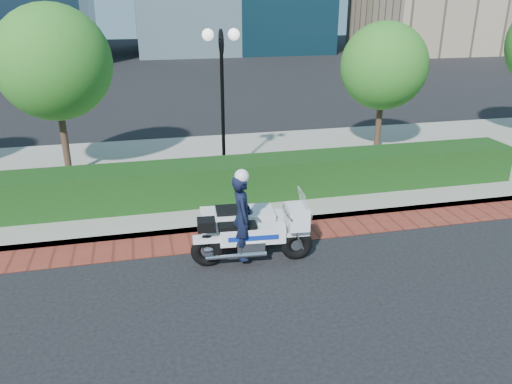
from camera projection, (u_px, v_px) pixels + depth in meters
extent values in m
plane|color=black|center=(219.00, 275.00, 9.91)|extent=(120.00, 120.00, 0.00)
cube|color=maroon|center=(209.00, 241.00, 11.27)|extent=(60.00, 1.00, 0.01)
cube|color=gray|center=(188.00, 173.00, 15.32)|extent=(60.00, 8.00, 0.15)
cube|color=black|center=(196.00, 182.00, 12.93)|extent=(18.00, 1.20, 1.00)
cylinder|color=black|center=(224.00, 173.00, 14.72)|extent=(0.30, 0.30, 0.30)
cylinder|color=black|center=(223.00, 111.00, 14.04)|extent=(0.10, 0.10, 3.70)
cylinder|color=black|center=(221.00, 42.00, 13.37)|extent=(0.04, 0.70, 0.70)
sphere|color=white|center=(208.00, 35.00, 13.22)|extent=(0.32, 0.32, 0.32)
sphere|color=white|center=(234.00, 34.00, 13.37)|extent=(0.32, 0.32, 0.32)
cylinder|color=#332319|center=(65.00, 140.00, 14.61)|extent=(0.20, 0.20, 2.17)
sphere|color=#1D5A16|center=(53.00, 63.00, 13.80)|extent=(3.20, 3.20, 3.20)
cylinder|color=#332319|center=(378.00, 125.00, 16.77)|extent=(0.20, 0.20, 1.92)
sphere|color=#1D5A16|center=(384.00, 66.00, 16.05)|extent=(2.80, 2.80, 2.80)
torus|color=black|center=(207.00, 251.00, 10.12)|extent=(0.69, 0.26, 0.68)
torus|color=black|center=(296.00, 244.00, 10.38)|extent=(0.69, 0.26, 0.68)
cube|color=silver|center=(252.00, 235.00, 10.14)|extent=(1.36, 0.43, 0.35)
cube|color=silver|center=(250.00, 246.00, 10.23)|extent=(0.60, 0.45, 0.29)
cube|color=silver|center=(297.00, 216.00, 10.15)|extent=(0.45, 0.60, 0.46)
cube|color=silver|center=(303.00, 200.00, 10.03)|extent=(0.16, 0.52, 0.41)
cube|color=black|center=(237.00, 226.00, 10.02)|extent=(0.79, 0.37, 0.10)
cube|color=black|center=(206.00, 225.00, 9.91)|extent=(0.38, 0.36, 0.23)
cube|color=silver|center=(237.00, 223.00, 10.96)|extent=(1.64, 0.84, 0.57)
cube|color=black|center=(232.00, 210.00, 10.83)|extent=(0.76, 0.57, 0.08)
torus|color=black|center=(231.00, 224.00, 11.50)|extent=(0.53, 0.20, 0.51)
imported|color=black|center=(242.00, 217.00, 9.97)|extent=(0.47, 0.68, 1.77)
sphere|color=white|center=(242.00, 176.00, 9.65)|extent=(0.29, 0.29, 0.29)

